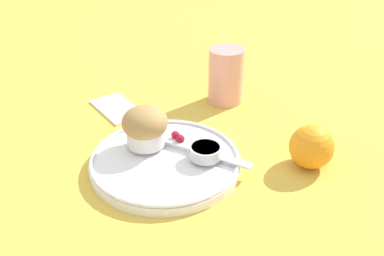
% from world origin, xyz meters
% --- Properties ---
extents(ground_plane, '(3.00, 3.00, 0.00)m').
position_xyz_m(ground_plane, '(0.00, 0.00, 0.00)').
color(ground_plane, gold).
extents(plate, '(0.24, 0.24, 0.02)m').
position_xyz_m(plate, '(0.02, -0.00, 0.01)').
color(plate, white).
rests_on(plate, ground_plane).
extents(muffin, '(0.08, 0.08, 0.07)m').
position_xyz_m(muffin, '(-0.03, -0.01, 0.05)').
color(muffin, silver).
rests_on(muffin, plate).
extents(cream_ramekin, '(0.05, 0.05, 0.02)m').
position_xyz_m(cream_ramekin, '(0.06, 0.05, 0.03)').
color(cream_ramekin, silver).
rests_on(cream_ramekin, plate).
extents(berry_pair, '(0.03, 0.01, 0.01)m').
position_xyz_m(berry_pair, '(-0.01, 0.04, 0.03)').
color(berry_pair, maroon).
rests_on(berry_pair, plate).
extents(butter_knife, '(0.18, 0.09, 0.00)m').
position_xyz_m(butter_knife, '(0.04, 0.05, 0.02)').
color(butter_knife, silver).
rests_on(butter_knife, plate).
extents(orange_fruit, '(0.07, 0.07, 0.07)m').
position_xyz_m(orange_fruit, '(0.15, 0.19, 0.04)').
color(orange_fruit, orange).
rests_on(orange_fruit, ground_plane).
extents(juice_glass, '(0.07, 0.07, 0.11)m').
position_xyz_m(juice_glass, '(-0.10, 0.22, 0.06)').
color(juice_glass, '#E5998C').
rests_on(juice_glass, ground_plane).
extents(folded_napkin, '(0.12, 0.07, 0.01)m').
position_xyz_m(folded_napkin, '(-0.20, 0.03, 0.00)').
color(folded_napkin, white).
rests_on(folded_napkin, ground_plane).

